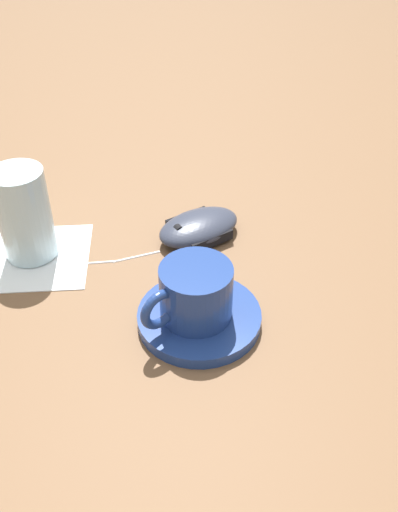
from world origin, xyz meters
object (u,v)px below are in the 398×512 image
at_px(saucer, 199,317).
at_px(drinking_glass, 24,214).
at_px(coffee_cup, 194,293).
at_px(computer_mouse, 199,227).

height_order(saucer, drinking_glass, drinking_glass).
distance_m(saucer, coffee_cup, 0.04).
bearing_deg(coffee_cup, drinking_glass, 122.54).
height_order(coffee_cup, drinking_glass, drinking_glass).
bearing_deg(computer_mouse, drinking_glass, 163.35).
bearing_deg(saucer, coffee_cup, 170.88).
relative_size(coffee_cup, drinking_glass, 0.91).
bearing_deg(computer_mouse, saucer, -116.31).
distance_m(coffee_cup, drinking_glass, 0.24).
bearing_deg(saucer, computer_mouse, 63.69).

